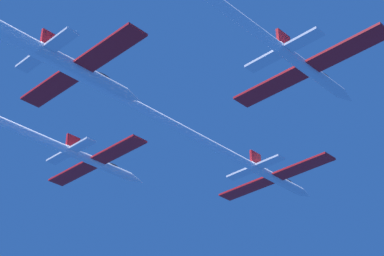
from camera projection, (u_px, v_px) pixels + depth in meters
name	position (u px, v px, depth m)	size (l,w,h in m)	color
jet_lead	(168.00, 122.00, 64.26)	(15.60, 57.72, 2.58)	white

